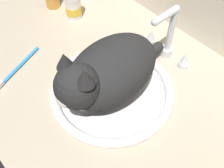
{
  "coord_description": "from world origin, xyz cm",
  "views": [
    {
      "loc": [
        36.95,
        -30.11,
        62.94
      ],
      "look_at": [
        4.42,
        -1.36,
        7.0
      ],
      "focal_mm": 41.22,
      "sensor_mm": 36.0,
      "label": 1
    }
  ],
  "objects": [
    {
      "name": "sink_basin",
      "position": [
        4.42,
        -1.36,
        4.11
      ],
      "size": [
        35.17,
        35.17,
        2.52
      ],
      "color": "white",
      "rests_on": "countertop"
    },
    {
      "name": "pill_bottle",
      "position": [
        -30.8,
        11.28,
        7.56
      ],
      "size": [
        5.81,
        5.81,
        9.81
      ],
      "color": "white",
      "rests_on": "countertop"
    },
    {
      "name": "toothbrush",
      "position": [
        -21.53,
        -17.24,
        3.61
      ],
      "size": [
        7.95,
        18.12,
        1.7
      ],
      "color": "#338CD1",
      "rests_on": "countertop"
    },
    {
      "name": "faucet",
      "position": [
        4.42,
        21.02,
        10.26
      ],
      "size": [
        17.22,
        11.53,
        18.51
      ],
      "color": "silver",
      "rests_on": "countertop"
    },
    {
      "name": "countertop",
      "position": [
        0.0,
        0.0,
        1.5
      ],
      "size": [
        122.82,
        69.62,
        3.0
      ],
      "primitive_type": "cube",
      "color": "#B7A88E",
      "rests_on": "ground"
    },
    {
      "name": "cat",
      "position": [
        4.57,
        -3.62,
        13.44
      ],
      "size": [
        19.78,
        38.2,
        18.98
      ],
      "color": "black",
      "rests_on": "sink_basin"
    }
  ]
}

